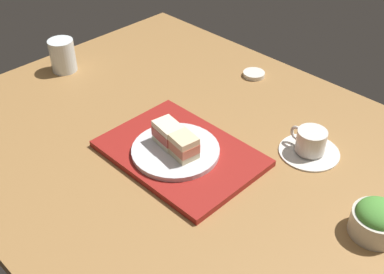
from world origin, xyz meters
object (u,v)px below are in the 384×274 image
sandwich_near (168,133)px  salad_bowl (377,220)px  drinking_glass (63,55)px  coffee_cup (310,144)px  small_sauce_dish (254,74)px  sandwich_far (183,145)px  sandwich_plate (176,151)px

sandwich_near → salad_bowl: (47.32, 11.43, -1.93)cm
sandwich_near → salad_bowl: bearing=13.6°
sandwich_near → drinking_glass: 52.15cm
sandwich_near → coffee_cup: (23.99, 23.60, -3.02)cm
salad_bowl → coffee_cup: (-23.33, 12.17, -1.10)cm
small_sauce_dish → sandwich_near: bearing=-78.8°
sandwich_near → sandwich_far: bearing=-7.0°
salad_bowl → drinking_glass: 99.49cm
sandwich_plate → salad_bowl: (44.52, 11.77, 1.43)cm
sandwich_far → drinking_glass: 57.79cm
sandwich_plate → coffee_cup: size_ratio=1.43×
sandwich_plate → sandwich_far: sandwich_far is taller
sandwich_plate → coffee_cup: coffee_cup is taller
sandwich_far → coffee_cup: 30.61cm
drinking_glass → small_sauce_dish: 57.93cm
sandwich_near → coffee_cup: 33.79cm
sandwich_plate → sandwich_far: bearing=-7.0°
sandwich_plate → sandwich_near: size_ratio=2.79×
sandwich_plate → drinking_glass: size_ratio=2.11×
sandwich_plate → sandwich_far: size_ratio=2.75×
sandwich_near → drinking_glass: drinking_glass is taller
sandwich_far → sandwich_near: bearing=173.0°
sandwich_plate → coffee_cup: (21.19, 23.94, 0.33)cm
sandwich_near → small_sauce_dish: bearing=101.2°
sandwich_plate → sandwich_far: 4.38cm
coffee_cup → drinking_glass: (-75.92, -18.90, 2.39)cm
sandwich_far → drinking_glass: bearing=174.7°
salad_bowl → drinking_glass: drinking_glass is taller
small_sauce_dish → salad_bowl: bearing=-29.3°
sandwich_far → salad_bowl: size_ratio=0.75×
sandwich_far → drinking_glass: drinking_glass is taller
coffee_cup → small_sauce_dish: (-32.45, 19.15, -1.88)cm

